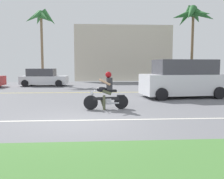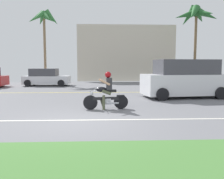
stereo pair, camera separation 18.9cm
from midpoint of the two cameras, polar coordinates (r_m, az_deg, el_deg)
ground at (r=10.67m, az=-5.56°, el=-3.90°), size 56.00×30.00×0.04m
lane_line_near at (r=7.90m, az=-6.61°, el=-7.16°), size 50.40×0.12×0.01m
lane_line_far at (r=15.75m, az=-4.61°, el=-0.68°), size 50.40×0.12×0.01m
motorcyclist at (r=9.67m, az=-0.83°, el=-0.93°), size 1.81×0.59×1.51m
suv_nearby at (r=13.83m, az=17.07°, el=2.31°), size 4.73×2.60×2.06m
parked_car_1 at (r=21.58m, az=-15.01°, el=2.71°), size 3.94×2.03×1.48m
palm_tree_0 at (r=24.11m, az=-15.45°, el=15.38°), size 3.02×2.96×6.93m
palm_tree_1 at (r=26.04m, az=19.45°, el=15.92°), size 4.35×4.12×7.70m
building_far at (r=28.69m, az=3.26°, el=8.35°), size 10.79×4.00×6.14m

